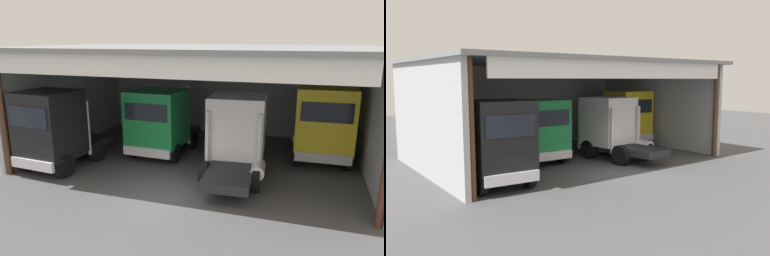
# 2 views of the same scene
# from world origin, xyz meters

# --- Properties ---
(ground_plane) EXTENTS (80.00, 80.00, 0.00)m
(ground_plane) POSITION_xyz_m (0.00, 0.00, 0.00)
(ground_plane) COLOR #4C4C4F
(ground_plane) RESTS_ON ground
(workshop_shed) EXTENTS (16.13, 11.08, 5.59)m
(workshop_shed) POSITION_xyz_m (0.00, 6.21, 3.90)
(workshop_shed) COLOR #ADB2B7
(workshop_shed) RESTS_ON ground
(truck_black_center_left_bay) EXTENTS (2.67, 4.92, 3.70)m
(truck_black_center_left_bay) POSITION_xyz_m (-5.90, 1.36, 1.93)
(truck_black_center_left_bay) COLOR black
(truck_black_center_left_bay) RESTS_ON ground
(truck_green_left_bay) EXTENTS (2.80, 5.19, 3.56)m
(truck_green_left_bay) POSITION_xyz_m (-2.07, 4.64, 1.82)
(truck_green_left_bay) COLOR #197F3D
(truck_green_left_bay) RESTS_ON ground
(truck_white_right_bay) EXTENTS (2.82, 5.34, 3.53)m
(truck_white_right_bay) POSITION_xyz_m (2.18, 3.30, 1.85)
(truck_white_right_bay) COLOR white
(truck_white_right_bay) RESTS_ON ground
(truck_yellow_yard_outside) EXTENTS (2.78, 5.09, 3.75)m
(truck_yellow_yard_outside) POSITION_xyz_m (5.84, 6.11, 1.93)
(truck_yellow_yard_outside) COLOR yellow
(truck_yellow_yard_outside) RESTS_ON ground
(oil_drum) EXTENTS (0.58, 0.58, 0.92)m
(oil_drum) POSITION_xyz_m (-0.01, 9.54, 0.46)
(oil_drum) COLOR #194CB2
(oil_drum) RESTS_ON ground
(tool_cart) EXTENTS (0.90, 0.60, 1.00)m
(tool_cart) POSITION_xyz_m (-0.02, 9.54, 0.50)
(tool_cart) COLOR red
(tool_cart) RESTS_ON ground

